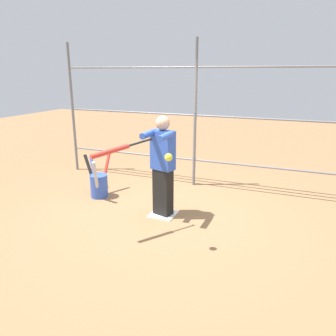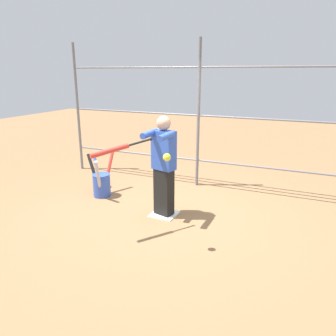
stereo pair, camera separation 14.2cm
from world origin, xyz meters
name	(u,v)px [view 1 (the left image)]	position (x,y,z in m)	size (l,w,h in m)	color
ground_plane	(163,215)	(0.00, 0.00, 0.00)	(24.00, 24.00, 0.00)	olive
home_plate	(163,214)	(0.00, 0.00, 0.01)	(0.40, 0.40, 0.02)	white
fence_backstop	(195,115)	(0.00, -1.60, 1.42)	(5.86, 0.06, 2.84)	slate
batter	(162,164)	(0.00, 0.02, 0.87)	(0.40, 0.61, 1.60)	black
baseball_bat_swinging	(116,150)	(0.29, 0.89, 1.25)	(0.53, 0.79, 0.18)	black
softball_in_flight	(169,157)	(-0.49, 0.96, 1.24)	(0.10, 0.10, 0.10)	yellow
bat_bucket	(99,184)	(1.43, -0.31, 0.25)	(0.62, 0.85, 0.76)	#3351B2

